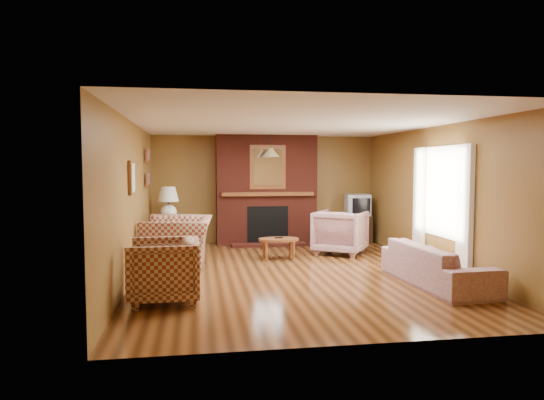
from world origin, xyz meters
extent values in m
plane|color=#41230D|center=(0.00, 0.00, 0.00)|extent=(6.50, 6.50, 0.00)
plane|color=white|center=(0.00, 0.00, 2.40)|extent=(6.50, 6.50, 0.00)
plane|color=brown|center=(0.00, 3.25, 1.20)|extent=(6.50, 0.00, 6.50)
plane|color=brown|center=(0.00, -3.25, 1.20)|extent=(6.50, 0.00, 6.50)
plane|color=brown|center=(-2.50, 0.00, 1.20)|extent=(0.00, 6.50, 6.50)
plane|color=brown|center=(2.50, 0.00, 1.20)|extent=(0.00, 6.50, 6.50)
cube|color=#551C12|center=(0.00, 3.00, 1.20)|extent=(2.20, 0.50, 2.40)
cube|color=black|center=(0.00, 2.77, 0.45)|extent=(0.90, 0.06, 0.80)
cube|color=#551C12|center=(0.00, 2.60, 0.03)|extent=(1.60, 0.35, 0.06)
cube|color=brown|center=(0.00, 2.73, 1.12)|extent=(2.00, 0.18, 0.08)
cube|color=brown|center=(0.00, 2.76, 1.70)|extent=(0.78, 0.05, 0.95)
cube|color=white|center=(0.00, 2.73, 1.70)|extent=(0.62, 0.02, 0.80)
cube|color=silver|center=(2.44, -0.95, 1.05)|extent=(0.08, 0.35, 2.00)
cube|color=silver|center=(2.44, 0.55, 1.05)|extent=(0.08, 0.35, 2.00)
cube|color=white|center=(2.48, -0.20, 1.30)|extent=(0.03, 1.10, 1.50)
cube|color=brown|center=(-2.47, 1.90, 1.35)|extent=(0.06, 0.55, 0.04)
cube|color=brown|center=(-2.47, 1.90, 1.80)|extent=(0.06, 0.55, 0.04)
cube|color=brown|center=(-2.47, -0.30, 1.55)|extent=(0.04, 0.40, 0.50)
cube|color=beige|center=(-2.44, -0.30, 1.55)|extent=(0.01, 0.32, 0.42)
cylinder|color=black|center=(0.00, 2.30, 2.22)|extent=(0.01, 0.01, 0.35)
cone|color=#AC7B45|center=(0.00, 2.30, 2.00)|extent=(0.36, 0.36, 0.18)
imported|color=maroon|center=(-1.85, 0.75, 0.42)|extent=(1.22, 1.37, 0.84)
imported|color=maroon|center=(-1.95, -1.44, 0.40)|extent=(0.90, 0.88, 0.81)
imported|color=tan|center=(1.90, -1.16, 0.30)|extent=(0.90, 2.07, 0.59)
imported|color=tan|center=(1.25, 1.48, 0.43)|extent=(1.28, 1.29, 0.85)
ellipsoid|color=brown|center=(-0.04, 1.08, 0.37)|extent=(0.75, 0.46, 0.05)
cube|color=black|center=(-0.04, 1.08, 0.41)|extent=(0.15, 0.05, 0.02)
cylinder|color=brown|center=(0.21, 1.23, 0.18)|extent=(0.05, 0.05, 0.35)
cylinder|color=brown|center=(-0.29, 1.23, 0.18)|extent=(0.05, 0.05, 0.35)
cylinder|color=brown|center=(0.21, 0.93, 0.18)|extent=(0.05, 0.05, 0.35)
cylinder|color=brown|center=(-0.29, 0.93, 0.18)|extent=(0.05, 0.05, 0.35)
cube|color=brown|center=(-2.10, 2.45, 0.30)|extent=(0.48, 0.48, 0.60)
sphere|color=silver|center=(-2.10, 2.45, 0.77)|extent=(0.34, 0.34, 0.34)
cylinder|color=black|center=(-2.10, 2.45, 0.96)|extent=(0.03, 0.03, 0.11)
cone|color=white|center=(-2.10, 2.45, 1.15)|extent=(0.42, 0.42, 0.30)
cube|color=black|center=(2.05, 2.80, 0.31)|extent=(0.58, 0.53, 0.62)
cube|color=#B0B2B8|center=(2.05, 2.80, 0.85)|extent=(0.57, 0.55, 0.47)
cube|color=black|center=(2.05, 2.54, 0.85)|extent=(0.40, 0.06, 0.34)
camera|label=1|loc=(-1.53, -7.63, 1.72)|focal=32.00mm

